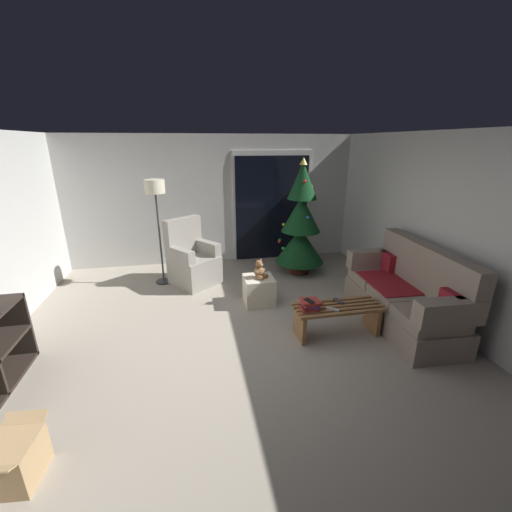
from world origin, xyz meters
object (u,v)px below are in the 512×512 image
object	(u,v)px
couch	(406,295)
cardboard_box_open_near_shelf	(14,461)
armchair	(192,261)
remote_graphite	(339,301)
teddy_bear_chestnut	(259,270)
book_stack	(310,304)
ottoman	(259,290)
christmas_tree	(301,225)
floor_lamp	(156,197)
coffee_table	(337,315)
remote_silver	(333,309)
cell_phone	(310,301)

from	to	relation	value
couch	cardboard_box_open_near_shelf	xyz separation A→B (m)	(-4.13, -1.48, -0.23)
armchair	cardboard_box_open_near_shelf	xyz separation A→B (m)	(-1.33, -3.40, -0.23)
remote_graphite	teddy_bear_chestnut	world-z (taller)	teddy_bear_chestnut
book_stack	ottoman	world-z (taller)	book_stack
couch	christmas_tree	world-z (taller)	christmas_tree
christmas_tree	floor_lamp	distance (m)	2.55
remote_graphite	floor_lamp	xyz separation A→B (m)	(-2.34, 2.06, 1.09)
coffee_table	remote_silver	distance (m)	0.21
remote_graphite	ottoman	distance (m)	1.29
remote_silver	remote_graphite	bearing A→B (deg)	-178.27
armchair	christmas_tree	bearing A→B (deg)	3.15
book_stack	christmas_tree	distance (m)	2.28
floor_lamp	cell_phone	bearing A→B (deg)	-49.23
coffee_table	remote_graphite	distance (m)	0.18
remote_graphite	book_stack	world-z (taller)	book_stack
cell_phone	floor_lamp	distance (m)	3.06
cardboard_box_open_near_shelf	coffee_table	bearing A→B (deg)	23.75
couch	remote_graphite	distance (m)	0.97
armchair	remote_silver	bearing A→B (deg)	-52.05
cardboard_box_open_near_shelf	floor_lamp	bearing A→B (deg)	76.98
book_stack	cardboard_box_open_near_shelf	size ratio (longest dim) A/B	0.50
couch	book_stack	world-z (taller)	couch
cell_phone	teddy_bear_chestnut	xyz separation A→B (m)	(-0.40, 1.07, 0.01)
book_stack	cell_phone	bearing A→B (deg)	-134.92
remote_graphite	armchair	size ratio (longest dim) A/B	0.14
armchair	ottoman	xyz separation A→B (m)	(0.97, -0.99, -0.19)
coffee_table	cell_phone	world-z (taller)	cell_phone
coffee_table	armchair	world-z (taller)	armchair
cell_phone	armchair	world-z (taller)	armchair
floor_lamp	ottoman	distance (m)	2.26
couch	remote_silver	bearing A→B (deg)	-169.54
christmas_tree	floor_lamp	xyz separation A→B (m)	(-2.49, 0.02, 0.58)
couch	coffee_table	size ratio (longest dim) A/B	1.79
ottoman	remote_silver	bearing A→B (deg)	-58.83
christmas_tree	cardboard_box_open_near_shelf	world-z (taller)	christmas_tree
remote_silver	cell_phone	xyz separation A→B (m)	(-0.28, 0.06, 0.11)
floor_lamp	teddy_bear_chestnut	bearing A→B (deg)	-36.94
remote_graphite	book_stack	size ratio (longest dim) A/B	0.56
couch	ottoman	bearing A→B (deg)	153.13
remote_graphite	ottoman	xyz separation A→B (m)	(-0.86, 0.95, -0.21)
couch	remote_graphite	size ratio (longest dim) A/B	12.65
book_stack	armchair	distance (m)	2.48
ottoman	remote_graphite	bearing A→B (deg)	-47.98
armchair	couch	bearing A→B (deg)	-34.38
cardboard_box_open_near_shelf	cell_phone	bearing A→B (deg)	26.16
remote_graphite	coffee_table	bearing A→B (deg)	40.03
christmas_tree	armchair	xyz separation A→B (m)	(-1.97, -0.11, -0.52)
floor_lamp	couch	bearing A→B (deg)	-31.62
christmas_tree	cardboard_box_open_near_shelf	bearing A→B (deg)	-133.30
book_stack	cell_phone	size ratio (longest dim) A/B	1.93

